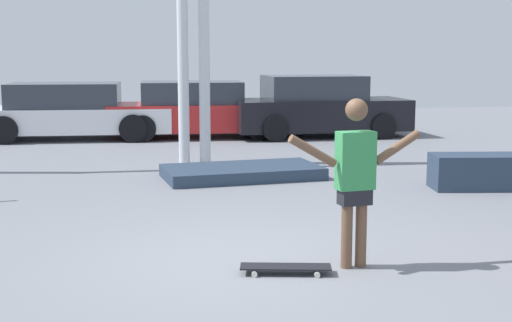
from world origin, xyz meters
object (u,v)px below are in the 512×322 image
Objects in this scene: manual_pad at (242,172)px; parked_car_black at (318,107)px; skateboarder at (355,173)px; grind_box at (499,172)px; parked_car_white at (71,112)px; skateboard at (286,267)px; parked_car_red at (197,110)px.

parked_car_black is (2.63, 5.45, 0.60)m from manual_pad.
parked_car_black is at bearing 64.27° from manual_pad.
manual_pad is (-0.37, 4.97, -0.81)m from skateboarder.
skateboarder is 5.05m from manual_pad.
skateboarder is 0.64× the size of manual_pad.
parked_car_white is (-6.91, 7.36, 0.37)m from grind_box.
skateboard is 0.43× the size of grind_box.
skateboarder reaches higher than skateboard.
parked_car_black is at bearing 68.99° from skateboarder.
skateboarder reaches higher than grind_box.
parked_car_white reaches higher than skateboard.
skateboarder is 0.35× the size of parked_car_white.
skateboarder reaches higher than parked_car_white.
skateboard is 0.19× the size of parked_car_white.
manual_pad is at bearing -117.86° from parked_car_black.
parked_car_white is 1.09× the size of parked_car_black.
grind_box is 10.10m from parked_car_white.
parked_car_white is at bearing 99.61° from skateboarder.
skateboard is at bearing -88.61° from parked_car_red.
skateboarder is at bearing -104.34° from parked_car_black.
parked_car_black is (2.93, 10.53, 0.64)m from skateboard.
parked_car_white is at bearing 179.89° from parked_car_red.
parked_car_black reaches higher than grind_box.
grind_box is at bearing 37.47° from skateboarder.
skateboard is 5.09m from manual_pad.
skateboarder is 1.09m from skateboard.
parked_car_black is (2.25, 10.42, -0.21)m from skateboarder.
skateboard is at bearing -107.71° from parked_car_black.
grind_box is 3.98m from manual_pad.
grind_box is 0.81× the size of manual_pad.
parked_car_red reaches higher than skateboard.
skateboarder is at bearing 19.83° from skateboard.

